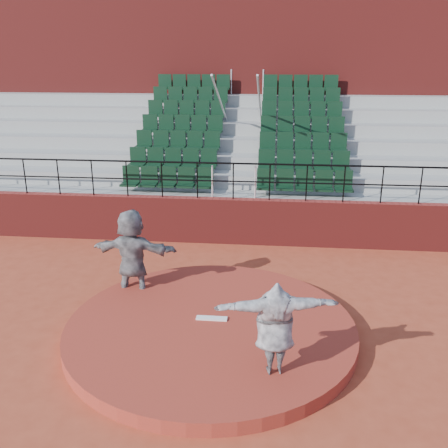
{
  "coord_description": "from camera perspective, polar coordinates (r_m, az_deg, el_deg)",
  "views": [
    {
      "loc": [
        1.1,
        -8.32,
        5.08
      ],
      "look_at": [
        0.0,
        2.5,
        1.4
      ],
      "focal_mm": 40.0,
      "sensor_mm": 36.0,
      "label": 1
    }
  ],
  "objects": [
    {
      "name": "pitching_rubber",
      "position": [
        9.81,
        -1.42,
        -10.72
      ],
      "size": [
        0.6,
        0.15,
        0.03
      ],
      "primitive_type": "cube",
      "color": "white",
      "rests_on": "pitchers_mound"
    },
    {
      "name": "fielder",
      "position": [
        10.97,
        -10.42,
        -3.42
      ],
      "size": [
        1.9,
        0.7,
        2.02
      ],
      "primitive_type": "imported",
      "rotation": [
        0.0,
        0.0,
        3.08
      ],
      "color": "black",
      "rests_on": "ground"
    },
    {
      "name": "pitcher",
      "position": [
        8.02,
        5.86,
        -11.72
      ],
      "size": [
        1.99,
        0.88,
        1.57
      ],
      "primitive_type": "imported",
      "rotation": [
        0.0,
        0.0,
        3.33
      ],
      "color": "black",
      "rests_on": "pitchers_mound"
    },
    {
      "name": "ground",
      "position": [
        9.81,
        -1.52,
        -12.5
      ],
      "size": [
        90.0,
        90.0,
        0.0
      ],
      "primitive_type": "plane",
      "color": "#A53F25",
      "rests_on": "ground"
    },
    {
      "name": "boundary_wall",
      "position": [
        14.08,
        1.03,
        0.35
      ],
      "size": [
        24.0,
        0.3,
        1.3
      ],
      "primitive_type": "cube",
      "color": "maroon",
      "rests_on": "ground"
    },
    {
      "name": "pitchers_mound",
      "position": [
        9.75,
        -1.52,
        -11.87
      ],
      "size": [
        5.5,
        5.5,
        0.25
      ],
      "primitive_type": "cylinder",
      "color": "maroon",
      "rests_on": "ground"
    },
    {
      "name": "seating_deck",
      "position": [
        17.39,
        2.07,
        6.57
      ],
      "size": [
        24.0,
        5.97,
        4.63
      ],
      "color": "gray",
      "rests_on": "ground"
    },
    {
      "name": "wall_railing",
      "position": [
        13.71,
        1.07,
        5.83
      ],
      "size": [
        24.04,
        0.05,
        1.03
      ],
      "color": "black",
      "rests_on": "boundary_wall"
    },
    {
      "name": "press_box_facade",
      "position": [
        21.01,
        2.89,
        14.49
      ],
      "size": [
        24.0,
        3.0,
        7.1
      ],
      "primitive_type": "cube",
      "color": "maroon",
      "rests_on": "ground"
    }
  ]
}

